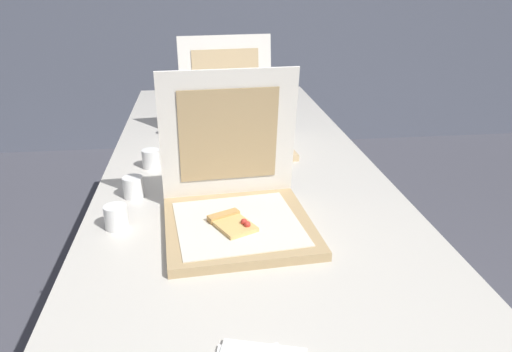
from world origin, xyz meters
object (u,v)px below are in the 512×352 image
Objects in this scene: table at (243,184)px; pizza_box_middle at (234,131)px; cup_white_far at (171,128)px; cup_white_near_center at (133,187)px; cup_white_mid at (151,159)px; pizza_box_front at (236,205)px; cup_white_near_left at (116,217)px.

pizza_box_middle is at bearing 91.13° from table.
cup_white_far is 1.00× the size of cup_white_near_center.
cup_white_near_center is (-0.32, -0.15, 0.07)m from table.
pizza_box_middle is at bearing 34.09° from cup_white_mid.
pizza_box_front is at bearing -35.68° from cup_white_near_center.
table is 5.72× the size of pizza_box_middle.
cup_white_mid is at bearing 165.92° from table.
pizza_box_middle is 0.34m from cup_white_mid.
pizza_box_front is 0.61m from pizza_box_middle.
cup_white_near_center is at bearing 140.10° from pizza_box_front.
pizza_box_front is 0.34m from cup_white_near_center.
pizza_box_middle is 7.16× the size of cup_white_far.
cup_white_near_center is (-0.32, -0.42, -0.02)m from pizza_box_middle.
table is at bearing 43.97° from cup_white_near_left.
pizza_box_front is 0.48m from cup_white_mid.
pizza_box_middle is at bearing -31.65° from cup_white_far.
cup_white_near_left is at bearing 172.60° from pizza_box_front.
pizza_box_front is 6.36× the size of cup_white_mid.
pizza_box_front is 0.29m from cup_white_near_left.
cup_white_far is 0.57m from cup_white_near_center.
table is 40.96× the size of cup_white_mid.
pizza_box_front is 6.36× the size of cup_white_near_center.
cup_white_near_left is at bearing -97.83° from cup_white_far.
cup_white_mid is (-0.05, -0.34, 0.00)m from cup_white_far.
cup_white_near_left is 0.41m from cup_white_mid.
table is 0.28m from pizza_box_middle.
cup_white_near_center is (-0.08, -0.56, 0.00)m from cup_white_far.
cup_white_far is at bearing 82.17° from cup_white_near_left.
table is 0.36m from pizza_box_front.
cup_white_far is at bearing 120.36° from table.
table is 0.31m from cup_white_mid.
pizza_box_middle is 0.52m from cup_white_near_center.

